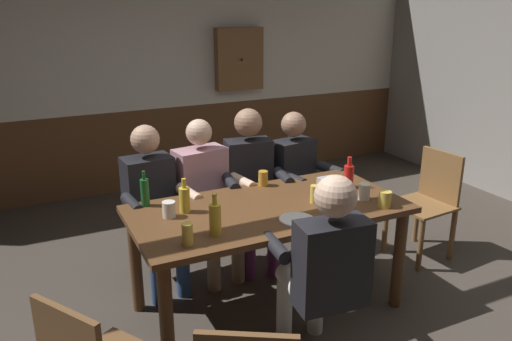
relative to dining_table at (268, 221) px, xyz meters
name	(u,v)px	position (x,y,z in m)	size (l,w,h in m)	color
ground_plane	(280,321)	(0.00, -0.19, -0.66)	(7.82, 7.82, 0.00)	#423A33
back_wall_upper	(149,26)	(0.00, 2.81, 1.13)	(6.51, 0.12, 1.77)	beige
back_wall_wainscot	(157,147)	(0.00, 2.81, -0.20)	(6.51, 0.12, 0.91)	brown
dining_table	(268,221)	(0.00, 0.00, 0.00)	(1.80, 0.90, 0.76)	brown
person_0	(153,201)	(-0.60, 0.67, 0.01)	(0.51, 0.54, 1.21)	black
person_1	(206,192)	(-0.19, 0.67, 0.01)	(0.56, 0.56, 1.21)	#B78493
person_2	(251,181)	(0.19, 0.67, 0.03)	(0.53, 0.54, 1.26)	black
person_3	(298,178)	(0.62, 0.67, 0.00)	(0.53, 0.55, 1.19)	black
person_4	(325,263)	(0.01, -0.66, 0.01)	(0.56, 0.56, 1.21)	black
chair_empty_near_left	(428,201)	(1.57, 0.16, -0.18)	(0.48, 0.48, 0.88)	brown
condiment_caddy	(328,181)	(0.59, 0.19, 0.13)	(0.14, 0.10, 0.05)	#B2B7BC
plate_0	(297,220)	(0.05, -0.28, 0.11)	(0.22, 0.22, 0.01)	white
bottle_0	(185,199)	(-0.52, 0.15, 0.19)	(0.07, 0.07, 0.23)	gold
bottle_1	(145,192)	(-0.72, 0.36, 0.20)	(0.06, 0.06, 0.24)	#195923
bottle_2	(349,175)	(0.68, 0.07, 0.19)	(0.07, 0.07, 0.23)	red
bottle_3	(215,219)	(-0.47, -0.25, 0.21)	(0.07, 0.07, 0.25)	gold
pint_glass_0	(187,234)	(-0.65, -0.30, 0.17)	(0.06, 0.06, 0.13)	#E5C64C
pint_glass_1	(385,199)	(0.68, -0.34, 0.16)	(0.08, 0.08, 0.11)	#E5C64C
pint_glass_2	(263,178)	(0.15, 0.37, 0.16)	(0.07, 0.07, 0.11)	gold
pint_glass_3	(169,209)	(-0.64, 0.12, 0.16)	(0.08, 0.08, 0.10)	white
pint_glass_4	(364,192)	(0.64, -0.17, 0.16)	(0.08, 0.08, 0.11)	white
pint_glass_5	(315,194)	(0.31, -0.07, 0.17)	(0.06, 0.06, 0.12)	#E5C64C
wall_dart_cabinet	(239,59)	(0.99, 2.68, 0.75)	(0.56, 0.15, 0.70)	brown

